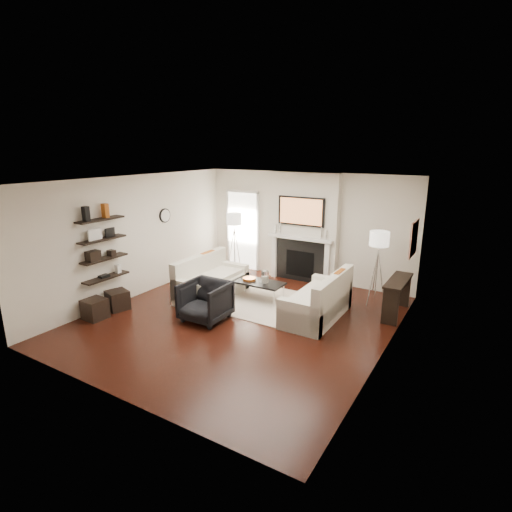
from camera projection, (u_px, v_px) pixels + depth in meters
The scene contains 71 objects.
room_envelope at pixel (240, 253), 7.51m from camera, with size 6.00×6.00×6.00m.
chimney_breast at pixel (303, 228), 9.89m from camera, with size 1.80×0.25×2.70m, color silver.
fireplace_surround at pixel (300, 261), 9.99m from camera, with size 1.30×0.02×1.04m, color black.
firebox at pixel (300, 264), 10.01m from camera, with size 0.75×0.02×0.65m, color black.
mantel_pilaster_l at pixel (274, 256), 10.32m from camera, with size 0.12×0.08×1.10m, color white.
mantel_pilaster_r at pixel (327, 264), 9.60m from camera, with size 0.12×0.08×1.10m, color white.
mantel_shelf at pixel (300, 238), 9.80m from camera, with size 1.70×0.18×0.07m, color white.
tv_body at pixel (301, 211), 9.64m from camera, with size 1.20×0.06×0.70m, color black.
tv_screen at pixel (301, 211), 9.62m from camera, with size 1.10×0.01×0.62m, color #BF723F.
candlestick_l_tall at pixel (280, 228), 10.03m from camera, with size 0.04×0.04×0.30m, color silver.
candlestick_l_short at pixel (276, 229), 10.10m from camera, with size 0.04×0.04×0.24m, color silver.
candlestick_r_tall at pixel (321, 233), 9.48m from camera, with size 0.04×0.04×0.30m, color silver.
candlestick_r_short at pixel (326, 235), 9.42m from camera, with size 0.04×0.04×0.24m, color silver.
hallway_panel at pixel (243, 231), 10.98m from camera, with size 0.90×0.02×2.10m, color white.
door_trim_l at pixel (228, 229), 11.20m from camera, with size 0.06×0.06×2.16m, color white.
door_trim_r at pixel (258, 233), 10.72m from camera, with size 0.06×0.06×2.16m, color white.
door_trim_top at pixel (242, 192), 10.68m from camera, with size 1.02×0.06×0.06m, color white.
rug at pixel (259, 301), 8.76m from camera, with size 2.60×2.00×0.01m, color beige.
loveseat_left_base at pixel (212, 288), 9.00m from camera, with size 0.85×1.80×0.42m, color silver.
loveseat_left_back at pixel (200, 272), 9.08m from camera, with size 0.18×1.80×0.80m, color silver.
loveseat_left_arm_n at pixel (188, 295), 8.30m from camera, with size 0.85×0.18×0.60m, color silver.
loveseat_left_arm_s at pixel (232, 275), 9.64m from camera, with size 0.85×0.18×0.60m, color silver.
loveseat_left_cushion at pixel (214, 277), 8.90m from camera, with size 0.63×1.44×0.10m, color silver.
pillow_left_orange at pixel (208, 260), 9.28m from camera, with size 0.10×0.42×0.42m, color #A14E13.
pillow_left_charcoal at pixel (191, 267), 8.78m from camera, with size 0.10×0.40×0.40m, color black.
loveseat_right_base at pixel (316, 307), 7.90m from camera, with size 0.85×1.80×0.42m, color silver.
loveseat_right_back at pixel (333, 295), 7.65m from camera, with size 0.18×1.80×0.80m, color silver.
loveseat_right_arm_n at pixel (299, 317), 7.21m from camera, with size 0.85×0.18×0.60m, color silver.
loveseat_right_arm_s at pixel (331, 291), 8.55m from camera, with size 0.85×0.18×0.60m, color silver.
loveseat_right_cushion at pixel (315, 295), 7.86m from camera, with size 0.63×1.44×0.10m, color silver.
pillow_right_orange at pixel (339, 281), 7.85m from camera, with size 0.10×0.42×0.42m, color #A14E13.
pillow_right_charcoal at pixel (328, 291), 7.35m from camera, with size 0.10×0.40×0.40m, color black.
coffee_table at pixel (259, 283), 8.76m from camera, with size 1.10×0.55×0.04m, color black.
coffee_leg_nw at pixel (235, 291), 8.89m from camera, with size 0.02×0.02×0.38m, color silver.
coffee_leg_ne at pixel (274, 299), 8.39m from camera, with size 0.02×0.02×0.38m, color silver.
coffee_leg_sw at pixel (245, 285), 9.25m from camera, with size 0.02×0.02×0.38m, color silver.
coffee_leg_se at pixel (284, 293), 8.75m from camera, with size 0.02×0.02×0.38m, color silver.
hurricane_glass at pixel (265, 277), 8.65m from camera, with size 0.15×0.15×0.27m, color white.
hurricane_candle at pixel (265, 280), 8.66m from camera, with size 0.11×0.11×0.17m, color white.
copper_bowl at pixel (249, 279), 8.88m from camera, with size 0.30×0.30×0.05m, color #C56120.
armchair at pixel (205, 299), 7.73m from camera, with size 0.83×0.77×0.85m, color black.
lamp_left_post at pixel (235, 250), 10.74m from camera, with size 0.02×0.02×1.20m, color silver.
lamp_left_shade at pixel (234, 219), 10.51m from camera, with size 0.40×0.40×0.30m, color white.
lamp_left_leg_a at pixel (238, 251), 10.68m from camera, with size 0.02×0.02×1.25m, color silver.
lamp_left_leg_b at pixel (235, 249), 10.84m from camera, with size 0.02×0.02×1.25m, color silver.
lamp_left_leg_c at pixel (231, 251), 10.68m from camera, with size 0.02×0.02×1.25m, color silver.
lamp_right_post at pixel (376, 278), 8.46m from camera, with size 0.02×0.02×1.20m, color silver.
lamp_right_shade at pixel (379, 239), 8.23m from camera, with size 0.40×0.40×0.30m, color white.
lamp_right_leg_a at pixel (381, 279), 8.40m from camera, with size 0.02×0.02×1.25m, color silver.
lamp_right_leg_b at pixel (375, 276), 8.56m from camera, with size 0.02×0.02×1.25m, color silver.
lamp_right_leg_c at pixel (372, 279), 8.41m from camera, with size 0.02×0.02×1.25m, color silver.
console_top at pixel (398, 281), 7.88m from camera, with size 0.35×1.20×0.04m, color black.
console_leg_n at pixel (390, 307), 7.52m from camera, with size 0.30×0.04×0.71m, color black.
console_leg_s at pixel (403, 290), 8.43m from camera, with size 0.30×0.04×0.71m, color black.
wall_art at pixel (414, 239), 7.79m from camera, with size 0.03×0.70×0.70m, color tan.
shelf_bottom at pixel (106, 277), 8.16m from camera, with size 0.25×1.00×0.04m, color black.
shelf_lower at pixel (104, 259), 8.06m from camera, with size 0.25×1.00×0.04m, color black.
shelf_upper at pixel (102, 239), 7.95m from camera, with size 0.25×1.00×0.04m, color black.
shelf_top at pixel (100, 219), 7.85m from camera, with size 0.25×1.00×0.04m, color black.
decor_magfile_a at pixel (86, 214), 7.56m from camera, with size 0.12×0.10×0.28m, color black.
decor_magfile_b at pixel (105, 211), 7.92m from camera, with size 0.12×0.10×0.28m, color #A14E13.
decor_frame_a at pixel (95, 234), 7.79m from camera, with size 0.04×0.30×0.22m, color white.
decor_frame_b at pixel (110, 232), 8.09m from camera, with size 0.04×0.22×0.18m, color black.
decor_wine_rack at pixel (93, 256), 7.82m from camera, with size 0.18×0.25×0.20m, color black.
decor_box_small at pixel (111, 253), 8.19m from camera, with size 0.15×0.12×0.12m, color black.
decor_books at pixel (104, 276), 8.11m from camera, with size 0.14×0.20×0.05m, color black.
decor_box_tall at pixel (118, 269), 8.39m from camera, with size 0.10×0.10×0.18m, color white.
clock_rim at pixel (165, 215), 9.53m from camera, with size 0.34×0.34×0.04m, color black.
clock_face at pixel (166, 216), 9.51m from camera, with size 0.29×0.29×0.01m, color white.
ottoman_near at pixel (118, 300), 8.31m from camera, with size 0.40×0.40×0.40m, color black.
ottoman_far at pixel (95, 309), 7.85m from camera, with size 0.40×0.40×0.40m, color black.
Camera 1 is at (4.02, -6.06, 3.27)m, focal length 28.00 mm.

